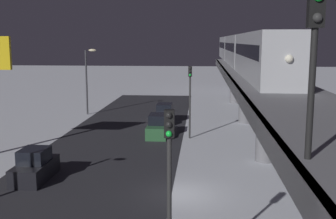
% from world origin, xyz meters
% --- Properties ---
extents(ground_plane, '(240.00, 240.00, 0.00)m').
position_xyz_m(ground_plane, '(0.00, 0.00, 0.00)').
color(ground_plane, silver).
extents(avenue_asphalt, '(11.00, 85.38, 0.01)m').
position_xyz_m(avenue_asphalt, '(5.93, 0.00, 0.00)').
color(avenue_asphalt, '#28282D').
rests_on(avenue_asphalt, ground_plane).
extents(elevated_railway, '(5.00, 85.38, 5.77)m').
position_xyz_m(elevated_railway, '(-5.71, 0.00, 4.96)').
color(elevated_railway, slate).
rests_on(elevated_railway, ground_plane).
extents(subway_train, '(2.94, 55.47, 3.40)m').
position_xyz_m(subway_train, '(-5.80, -27.92, 7.54)').
color(subway_train, '#B7BABF').
rests_on(subway_train, elevated_railway).
extents(rail_signal, '(0.36, 0.41, 4.00)m').
position_xyz_m(rail_signal, '(-3.76, 12.45, 8.49)').
color(rail_signal, black).
rests_on(rail_signal, elevated_railway).
extents(sedan_green, '(1.91, 4.77, 1.97)m').
position_xyz_m(sedan_green, '(2.73, -14.65, 0.79)').
color(sedan_green, '#2D6038').
rests_on(sedan_green, ground_plane).
extents(sedan_white, '(1.80, 4.67, 1.97)m').
position_xyz_m(sedan_white, '(2.73, -21.07, 0.80)').
color(sedan_white, silver).
rests_on(sedan_white, ground_plane).
extents(sedan_black, '(1.80, 4.07, 1.97)m').
position_xyz_m(sedan_black, '(9.13, -1.85, 0.80)').
color(sedan_black, black).
rests_on(sedan_black, ground_plane).
extents(traffic_light_near, '(0.32, 0.44, 6.40)m').
position_xyz_m(traffic_light_near, '(-0.17, 9.33, 4.20)').
color(traffic_light_near, '#2D2D2D').
rests_on(traffic_light_near, ground_plane).
extents(traffic_light_mid, '(0.32, 0.44, 6.40)m').
position_xyz_m(traffic_light_mid, '(-0.17, -13.75, 4.20)').
color(traffic_light_mid, '#2D2D2D').
rests_on(traffic_light_mid, ground_plane).
extents(street_lamp_far, '(1.35, 0.44, 7.65)m').
position_xyz_m(street_lamp_far, '(12.01, -25.00, 4.81)').
color(street_lamp_far, '#38383D').
rests_on(street_lamp_far, ground_plane).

